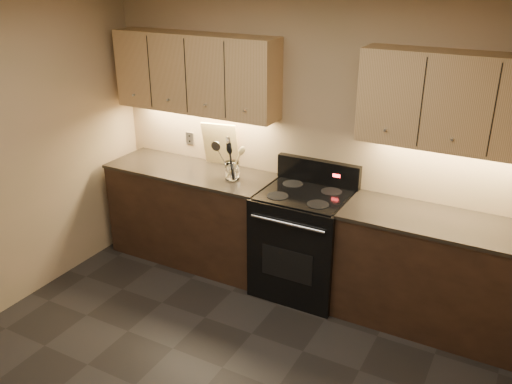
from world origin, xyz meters
TOP-DOWN VIEW (x-y plane):
  - wall_back at (0.00, 2.00)m, footprint 4.00×0.04m
  - counter_left at (-1.10, 1.70)m, footprint 1.62×0.62m
  - counter_right at (1.18, 1.70)m, footprint 1.46×0.62m
  - stove at (0.08, 1.68)m, footprint 0.76×0.68m
  - upper_cab_left at (-1.10, 1.85)m, footprint 1.60×0.30m
  - upper_cab_right at (1.18, 1.85)m, footprint 1.44×0.30m
  - outlet_plate at (-1.30, 1.99)m, footprint 0.08×0.01m
  - utensil_crock at (-0.63, 1.68)m, footprint 0.15×0.15m
  - cutting_board at (-0.91, 1.94)m, footprint 0.36×0.18m
  - wooden_spoon at (-0.67, 1.68)m, footprint 0.17×0.15m
  - black_spoon at (-0.64, 1.70)m, footprint 0.08×0.10m
  - black_turner at (-0.61, 1.66)m, footprint 0.16×0.12m
  - steel_spatula at (-0.61, 1.69)m, footprint 0.16×0.10m
  - steel_skimmer at (-0.61, 1.66)m, footprint 0.26×0.13m

SIDE VIEW (x-z plane):
  - counter_left at x=-1.10m, z-range 0.00..0.93m
  - counter_right at x=1.18m, z-range 0.00..0.93m
  - stove at x=0.08m, z-range -0.09..1.05m
  - utensil_crock at x=-0.63m, z-range 0.92..1.09m
  - black_spoon at x=-0.64m, z-range 0.94..1.24m
  - wooden_spoon at x=-0.67m, z-range 0.95..1.24m
  - black_turner at x=-0.61m, z-range 0.94..1.28m
  - steel_skimmer at x=-0.61m, z-range 0.94..1.30m
  - outlet_plate at x=-1.30m, z-range 1.06..1.18m
  - steel_spatula at x=-0.61m, z-range 0.94..1.33m
  - cutting_board at x=-0.91m, z-range 0.93..1.35m
  - wall_back at x=0.00m, z-range 0.00..2.60m
  - upper_cab_left at x=-1.10m, z-range 1.45..2.15m
  - upper_cab_right at x=1.18m, z-range 1.45..2.15m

